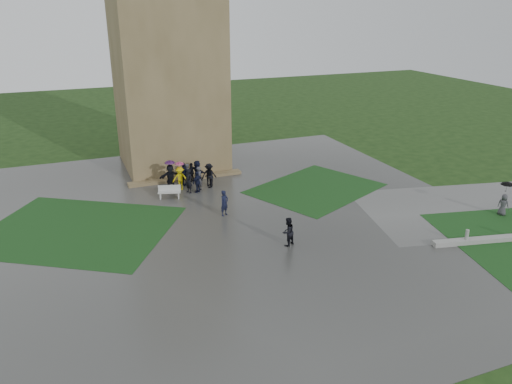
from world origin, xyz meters
name	(u,v)px	position (x,y,z in m)	size (l,w,h in m)	color
ground	(230,234)	(0.00, 0.00, 0.00)	(120.00, 120.00, 0.00)	black
plaza	(220,221)	(0.00, 2.00, 0.01)	(34.00, 34.00, 0.02)	#343432
lawn_inset_left	(78,230)	(-8.50, 4.00, 0.03)	(11.00, 9.00, 0.01)	#123514
lawn_inset_right	(315,188)	(8.50, 5.00, 0.03)	(9.00, 7.00, 0.01)	#123514
tower	(167,57)	(0.00, 15.00, 9.00)	(8.00, 8.00, 18.00)	brown
tower_plinth	(186,178)	(0.00, 10.60, 0.13)	(9.00, 0.80, 0.22)	brown
bench	(169,192)	(-2.07, 7.14, 0.49)	(1.66, 0.91, 0.92)	#B4B5B0
visitor_cluster	(189,175)	(-0.19, 8.82, 0.96)	(4.34, 3.48, 2.26)	black
pedestrian_mid	(224,203)	(0.61, 2.78, 0.88)	(0.62, 0.41, 1.71)	black
pedestrian_near	(288,232)	(2.61, -2.66, 0.87)	(0.83, 0.47, 1.70)	black
pedestrian_path	(505,196)	(17.50, -3.93, 1.32)	(0.78, 0.84, 2.33)	#3C3C41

